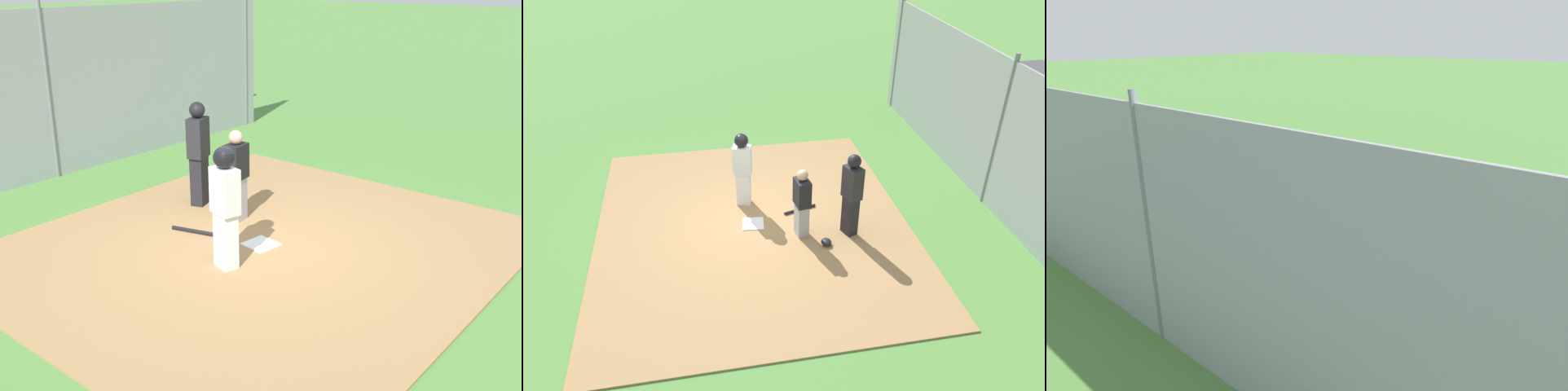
{
  "view_description": "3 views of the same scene",
  "coord_description": "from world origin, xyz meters",
  "views": [
    {
      "loc": [
        6.32,
        5.21,
        3.8
      ],
      "look_at": [
        -0.4,
        -0.33,
        0.61
      ],
      "focal_mm": 42.08,
      "sensor_mm": 36.0,
      "label": 1
    },
    {
      "loc": [
        -8.62,
        0.96,
        6.21
      ],
      "look_at": [
        -0.02,
        -0.66,
        0.68
      ],
      "focal_mm": 34.87,
      "sensor_mm": 36.0,
      "label": 2
    },
    {
      "loc": [
        4.84,
        -7.93,
        3.93
      ],
      "look_at": [
        -0.69,
        -1.31,
        0.83
      ],
      "focal_mm": 31.0,
      "sensor_mm": 36.0,
      "label": 3
    }
  ],
  "objects": [
    {
      "name": "dirt_infield",
      "position": [
        0.0,
        0.0,
        0.01
      ],
      "size": [
        7.2,
        6.4,
        0.03
      ],
      "primitive_type": "cube",
      "color": "#9E774C",
      "rests_on": "ground_plane"
    },
    {
      "name": "catcher",
      "position": [
        -0.51,
        -0.92,
        0.79
      ],
      "size": [
        0.41,
        0.31,
        1.49
      ],
      "rotation": [
        0.0,
        0.0,
        1.71
      ],
      "color": "#9E9EA3",
      "rests_on": "dirt_infield"
    },
    {
      "name": "catcher_mask",
      "position": [
        -0.95,
        -1.33,
        0.09
      ],
      "size": [
        0.24,
        0.2,
        0.12
      ],
      "primitive_type": "ellipsoid",
      "color": "black",
      "rests_on": "dirt_infield"
    },
    {
      "name": "umpire",
      "position": [
        -0.64,
        -1.89,
        0.97
      ],
      "size": [
        0.44,
        0.37,
        1.78
      ],
      "rotation": [
        0.0,
        0.0,
        1.91
      ],
      "color": "black",
      "rests_on": "dirt_infield"
    },
    {
      "name": "baseball_bat",
      "position": [
        0.32,
        -1.07,
        0.06
      ],
      "size": [
        0.27,
        0.74,
        0.06
      ],
      "primitive_type": "cylinder",
      "rotation": [
        0.0,
        1.57,
        1.86
      ],
      "color": "black",
      "rests_on": "dirt_infield"
    },
    {
      "name": "backstop_fence",
      "position": [
        0.0,
        -5.22,
        1.6
      ],
      "size": [
        12.0,
        0.1,
        3.35
      ],
      "color": "#93999E",
      "rests_on": "ground_plane"
    },
    {
      "name": "runner",
      "position": [
        0.84,
        0.08,
        1.0
      ],
      "size": [
        0.35,
        0.44,
        1.69
      ],
      "rotation": [
        0.0,
        0.0,
        2.87
      ],
      "color": "silver",
      "rests_on": "dirt_infield"
    },
    {
      "name": "home_plate",
      "position": [
        0.0,
        0.0,
        0.04
      ],
      "size": [
        0.48,
        0.48,
        0.02
      ],
      "primitive_type": "cube",
      "rotation": [
        0.0,
        0.0,
        -0.11
      ],
      "color": "white",
      "rests_on": "dirt_infield"
    },
    {
      "name": "ground_plane",
      "position": [
        0.0,
        0.0,
        0.0
      ],
      "size": [
        140.0,
        140.0,
        0.0
      ],
      "primitive_type": "plane",
      "color": "#51843D"
    }
  ]
}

